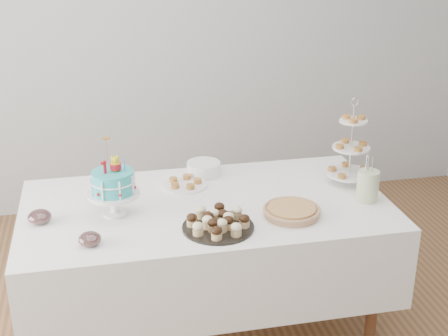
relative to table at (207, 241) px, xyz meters
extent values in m
cube|color=#ABADB0|center=(0.00, 1.70, 0.81)|extent=(5.00, 0.04, 2.70)
cube|color=white|center=(0.00, 0.00, 0.00)|extent=(1.92, 1.02, 0.45)
cylinder|color=brown|center=(-0.82, -0.37, -0.21)|extent=(0.06, 0.06, 0.67)
cylinder|color=brown|center=(0.82, -0.37, -0.21)|extent=(0.06, 0.06, 0.67)
cylinder|color=brown|center=(-0.82, 0.37, -0.21)|extent=(0.06, 0.06, 0.67)
cylinder|color=brown|center=(0.82, 0.37, -0.21)|extent=(0.06, 0.06, 0.67)
cylinder|color=#2AB1B7|center=(-0.47, -0.03, 0.41)|extent=(0.21, 0.21, 0.11)
torus|color=white|center=(-0.47, -0.03, 0.41)|extent=(0.22, 0.22, 0.01)
cube|color=#B4131E|center=(-0.51, -0.05, 0.50)|extent=(0.02, 0.02, 0.07)
cylinder|color=#3877F0|center=(-0.41, -0.04, 0.50)|extent=(0.01, 0.01, 0.07)
cylinder|color=silver|center=(-0.49, -0.01, 0.54)|extent=(0.00, 0.00, 0.16)
cylinder|color=gold|center=(-0.49, -0.01, 0.63)|extent=(0.04, 0.04, 0.01)
cylinder|color=black|center=(0.01, -0.29, 0.23)|extent=(0.35, 0.35, 0.01)
ellipsoid|color=black|center=(-0.06, -0.29, 0.28)|extent=(0.05, 0.05, 0.04)
ellipsoid|color=beige|center=(0.07, -0.29, 0.28)|extent=(0.05, 0.05, 0.04)
cylinder|color=tan|center=(0.40, -0.23, 0.24)|extent=(0.27, 0.27, 0.03)
cylinder|color=#AE7943|center=(0.40, -0.23, 0.27)|extent=(0.24, 0.24, 0.02)
torus|color=tan|center=(0.40, -0.23, 0.26)|extent=(0.29, 0.29, 0.02)
cylinder|color=silver|center=(0.84, 0.11, 0.45)|extent=(0.01, 0.01, 0.45)
cylinder|color=white|center=(0.84, 0.11, 0.28)|extent=(0.25, 0.25, 0.01)
cylinder|color=white|center=(0.84, 0.11, 0.44)|extent=(0.21, 0.21, 0.01)
cylinder|color=white|center=(0.84, 0.11, 0.59)|extent=(0.15, 0.15, 0.01)
torus|color=silver|center=(0.84, 0.11, 0.70)|extent=(0.05, 0.01, 0.05)
cylinder|color=white|center=(0.06, 0.39, 0.27)|extent=(0.20, 0.20, 0.08)
cylinder|color=white|center=(-0.08, 0.25, 0.23)|extent=(0.25, 0.25, 0.01)
ellipsoid|color=silver|center=(-0.60, -0.32, 0.26)|extent=(0.11, 0.11, 0.06)
cylinder|color=#500806|center=(-0.60, -0.32, 0.25)|extent=(0.07, 0.07, 0.03)
ellipsoid|color=silver|center=(-0.84, -0.05, 0.26)|extent=(0.12, 0.12, 0.07)
cylinder|color=#500806|center=(-0.84, -0.05, 0.26)|extent=(0.08, 0.08, 0.03)
cylinder|color=white|center=(0.84, -0.14, 0.31)|extent=(0.11, 0.11, 0.17)
cylinder|color=white|center=(0.90, -0.14, 0.33)|extent=(0.01, 0.01, 0.09)
camera|label=1|loc=(-0.52, -2.91, 1.65)|focal=50.00mm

